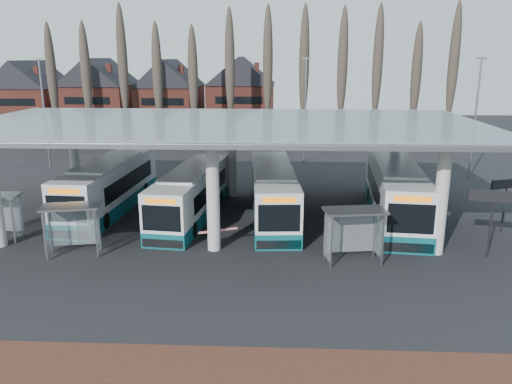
{
  "coord_description": "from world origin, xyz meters",
  "views": [
    {
      "loc": [
        3.47,
        -22.97,
        10.2
      ],
      "look_at": [
        2.09,
        7.0,
        2.07
      ],
      "focal_mm": 35.0,
      "sensor_mm": 36.0,
      "label": 1
    }
  ],
  "objects_px": {
    "bus_3": "(395,192)",
    "shelter_2": "(353,223)",
    "bus_1": "(191,195)",
    "bus_0": "(110,186)",
    "shelter_1": "(72,218)",
    "bus_2": "(273,193)"
  },
  "relations": [
    {
      "from": "bus_3",
      "to": "shelter_2",
      "type": "height_order",
      "value": "bus_3"
    },
    {
      "from": "shelter_2",
      "to": "bus_1",
      "type": "bearing_deg",
      "value": 134.61
    },
    {
      "from": "bus_0",
      "to": "shelter_1",
      "type": "distance_m",
      "value": 8.17
    },
    {
      "from": "bus_1",
      "to": "shelter_1",
      "type": "relative_size",
      "value": 3.7
    },
    {
      "from": "bus_3",
      "to": "shelter_2",
      "type": "relative_size",
      "value": 4.06
    },
    {
      "from": "bus_3",
      "to": "shelter_1",
      "type": "xyz_separation_m",
      "value": [
        -18.47,
        -7.21,
        0.29
      ]
    },
    {
      "from": "bus_3",
      "to": "shelter_2",
      "type": "xyz_separation_m",
      "value": [
        -3.79,
        -7.58,
        0.36
      ]
    },
    {
      "from": "shelter_1",
      "to": "bus_2",
      "type": "bearing_deg",
      "value": 21.11
    },
    {
      "from": "bus_1",
      "to": "bus_0",
      "type": "bearing_deg",
      "value": 171.82
    },
    {
      "from": "bus_0",
      "to": "bus_2",
      "type": "height_order",
      "value": "bus_0"
    },
    {
      "from": "bus_0",
      "to": "bus_3",
      "type": "distance_m",
      "value": 19.21
    },
    {
      "from": "bus_0",
      "to": "shelter_1",
      "type": "relative_size",
      "value": 3.94
    },
    {
      "from": "bus_0",
      "to": "bus_3",
      "type": "height_order",
      "value": "bus_3"
    },
    {
      "from": "bus_1",
      "to": "shelter_2",
      "type": "distance_m",
      "value": 11.8
    },
    {
      "from": "bus_1",
      "to": "bus_2",
      "type": "relative_size",
      "value": 0.96
    },
    {
      "from": "bus_2",
      "to": "shelter_2",
      "type": "height_order",
      "value": "bus_2"
    },
    {
      "from": "shelter_2",
      "to": "bus_3",
      "type": "bearing_deg",
      "value": 54.47
    },
    {
      "from": "shelter_1",
      "to": "shelter_2",
      "type": "relative_size",
      "value": 0.98
    },
    {
      "from": "shelter_1",
      "to": "shelter_2",
      "type": "bearing_deg",
      "value": -13.97
    },
    {
      "from": "bus_2",
      "to": "shelter_1",
      "type": "height_order",
      "value": "bus_2"
    },
    {
      "from": "bus_1",
      "to": "bus_3",
      "type": "bearing_deg",
      "value": 8.67
    },
    {
      "from": "bus_2",
      "to": "bus_0",
      "type": "bearing_deg",
      "value": 170.38
    }
  ]
}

